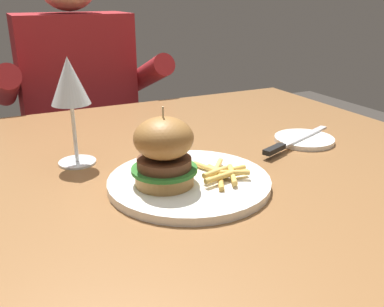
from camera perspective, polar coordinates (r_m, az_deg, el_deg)
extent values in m
cube|color=brown|center=(0.81, -2.71, -2.69)|extent=(1.17, 0.96, 0.04)
cylinder|color=brown|center=(1.54, 9.29, -6.35)|extent=(0.06, 0.06, 0.70)
cylinder|color=white|center=(0.71, -0.38, -3.82)|extent=(0.27, 0.27, 0.01)
cylinder|color=#B78447|center=(0.68, -3.68, -3.19)|extent=(0.09, 0.09, 0.02)
cylinder|color=#2D7028|center=(0.68, -3.71, -2.11)|extent=(0.11, 0.11, 0.01)
cylinder|color=brown|center=(0.67, -3.73, -1.24)|extent=(0.09, 0.09, 0.02)
ellipsoid|color=#9C6A35|center=(0.66, -3.81, 2.05)|extent=(0.09, 0.09, 0.07)
cylinder|color=#CCB78C|center=(0.65, -3.86, 4.13)|extent=(0.00, 0.00, 0.05)
cylinder|color=gold|center=(0.69, 3.84, -3.70)|extent=(0.04, 0.06, 0.01)
cylinder|color=#EABC5B|center=(0.73, 2.10, -1.94)|extent=(0.03, 0.06, 0.01)
cylinder|color=#E0B251|center=(0.72, 3.38, -2.30)|extent=(0.02, 0.05, 0.01)
cylinder|color=#E0B251|center=(0.70, 5.59, -2.56)|extent=(0.05, 0.03, 0.01)
cylinder|color=#E0B251|center=(0.72, 4.74, -2.28)|extent=(0.07, 0.01, 0.01)
cylinder|color=#EABC5B|center=(0.69, 3.13, -2.47)|extent=(0.05, 0.02, 0.01)
cylinder|color=#EABC5B|center=(0.74, 3.43, -1.71)|extent=(0.04, 0.05, 0.01)
cylinder|color=#E0B251|center=(0.70, 5.39, -2.82)|extent=(0.04, 0.07, 0.01)
cylinder|color=#E0B251|center=(0.71, 5.51, -2.71)|extent=(0.05, 0.01, 0.01)
cylinder|color=#E0B251|center=(0.68, 3.70, -3.15)|extent=(0.06, 0.02, 0.01)
cylinder|color=silver|center=(0.83, -15.03, -1.10)|extent=(0.07, 0.07, 0.00)
cylinder|color=silver|center=(0.81, -15.40, 2.63)|extent=(0.01, 0.01, 0.11)
cone|color=silver|center=(0.79, -16.06, 9.32)|extent=(0.07, 0.07, 0.08)
cylinder|color=white|center=(0.95, 14.73, 1.82)|extent=(0.13, 0.13, 0.01)
cube|color=silver|center=(0.95, 14.77, 2.25)|extent=(0.17, 0.08, 0.00)
cube|color=black|center=(0.85, 10.93, 0.57)|extent=(0.06, 0.04, 0.01)
cube|color=#282833|center=(1.68, -13.46, -8.85)|extent=(0.30, 0.22, 0.46)
cube|color=maroon|center=(1.50, -15.01, 7.65)|extent=(0.36, 0.20, 0.52)
cylinder|color=maroon|center=(1.39, -23.51, 8.15)|extent=(0.07, 0.34, 0.18)
cylinder|color=maroon|center=(1.47, -6.07, 10.37)|extent=(0.07, 0.34, 0.18)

